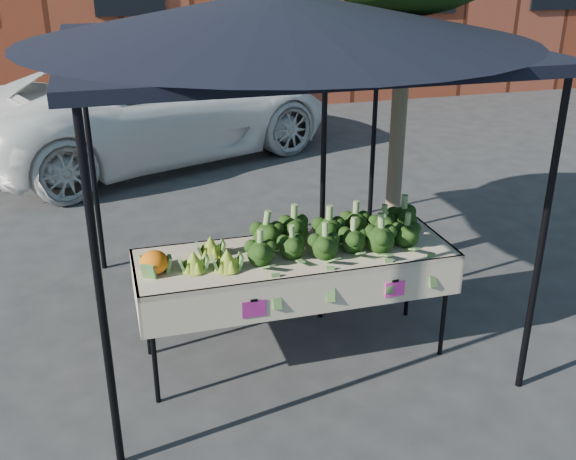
# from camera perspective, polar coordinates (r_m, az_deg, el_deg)

# --- Properties ---
(ground) EXTENTS (90.00, 90.00, 0.00)m
(ground) POSITION_cam_1_polar(r_m,az_deg,el_deg) (5.52, -0.31, -10.04)
(ground) COLOR #2A2A2C
(table) EXTENTS (2.40, 0.81, 0.90)m
(table) POSITION_cam_1_polar(r_m,az_deg,el_deg) (5.22, 0.62, -6.39)
(table) COLOR beige
(table) RESTS_ON ground
(canopy) EXTENTS (3.16, 3.16, 2.74)m
(canopy) POSITION_cam_1_polar(r_m,az_deg,el_deg) (5.37, -0.80, 5.21)
(canopy) COLOR black
(canopy) RESTS_ON ground
(broccoli_heap) EXTENTS (1.48, 0.58, 0.27)m
(broccoli_heap) POSITION_cam_1_polar(r_m,az_deg,el_deg) (5.08, 4.08, 0.03)
(broccoli_heap) COLOR black
(broccoli_heap) RESTS_ON table
(romanesco_cluster) EXTENTS (0.44, 0.48, 0.21)m
(romanesco_cluster) POSITION_cam_1_polar(r_m,az_deg,el_deg) (4.82, -6.89, -1.78)
(romanesco_cluster) COLOR #99B437
(romanesco_cluster) RESTS_ON table
(cauliflower_pair) EXTENTS (0.21, 0.21, 0.19)m
(cauliflower_pair) POSITION_cam_1_polar(r_m,az_deg,el_deg) (4.76, -11.39, -2.59)
(cauliflower_pair) COLOR orange
(cauliflower_pair) RESTS_ON table
(street_tree) EXTENTS (2.18, 2.18, 4.30)m
(street_tree) POSITION_cam_1_polar(r_m,az_deg,el_deg) (6.34, 9.81, 14.92)
(street_tree) COLOR #1E4C14
(street_tree) RESTS_ON ground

